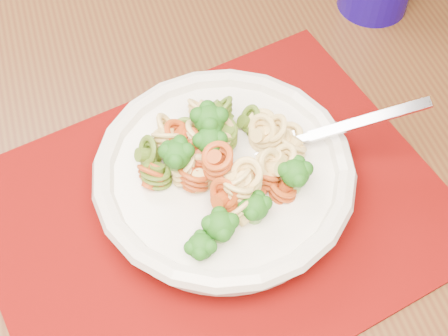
{
  "coord_description": "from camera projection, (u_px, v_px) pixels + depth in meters",
  "views": [
    {
      "loc": [
        0.21,
        -0.23,
        1.3
      ],
      "look_at": [
        0.19,
        0.08,
        0.83
      ],
      "focal_mm": 50.0,
      "sensor_mm": 36.0,
      "label": 1
    }
  ],
  "objects": [
    {
      "name": "fork",
      "position": [
        283.0,
        144.0,
        0.57
      ],
      "size": [
        0.18,
        0.05,
        0.08
      ],
      "primitive_type": null,
      "rotation": [
        0.0,
        -0.35,
        0.15
      ],
      "color": "silver",
      "rests_on": "pasta_bowl"
    },
    {
      "name": "placemat",
      "position": [
        216.0,
        212.0,
        0.58
      ],
      "size": [
        0.52,
        0.49,
        0.0
      ],
      "primitive_type": "cube",
      "rotation": [
        0.0,
        0.0,
        0.56
      ],
      "color": "#5C0403",
      "rests_on": "dining_table"
    },
    {
      "name": "pasta_bowl",
      "position": [
        224.0,
        175.0,
        0.57
      ],
      "size": [
        0.24,
        0.24,
        0.05
      ],
      "color": "silver",
      "rests_on": "placemat"
    },
    {
      "name": "dining_table",
      "position": [
        152.0,
        235.0,
        0.68
      ],
      "size": [
        1.78,
        1.46,
        0.79
      ],
      "rotation": [
        0.0,
        0.0,
        0.36
      ],
      "color": "#4A2D14",
      "rests_on": "ground"
    },
    {
      "name": "pasta_broccoli_heap",
      "position": [
        224.0,
        164.0,
        0.56
      ],
      "size": [
        0.21,
        0.21,
        0.06
      ],
      "primitive_type": null,
      "color": "#D6BB6A",
      "rests_on": "pasta_bowl"
    }
  ]
}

